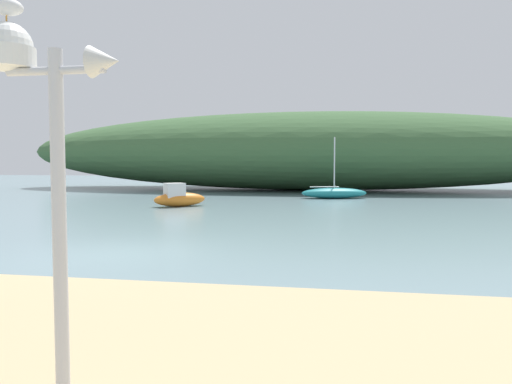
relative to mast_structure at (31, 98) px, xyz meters
name	(u,v)px	position (x,y,z in m)	size (l,w,h in m)	color
ground_plane	(122,253)	(-2.99, 7.99, -2.86)	(120.00, 120.00, 0.00)	gray
distant_hill	(309,151)	(-0.62, 36.33, 0.18)	(46.49, 12.24, 6.08)	#3D6038
mast_structure	(31,98)	(0.00, 0.00, 0.00)	(1.24, 0.46, 3.29)	silver
seagull_on_radar	(4,4)	(-0.22, -0.01, 0.78)	(0.32, 0.30, 0.25)	orange
sailboat_outer_mooring	(334,193)	(1.67, 27.49, -2.52)	(4.20, 2.28, 3.73)	teal
motorboat_by_sandbar	(179,197)	(-5.86, 20.56, -2.40)	(2.70, 2.41, 1.19)	orange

